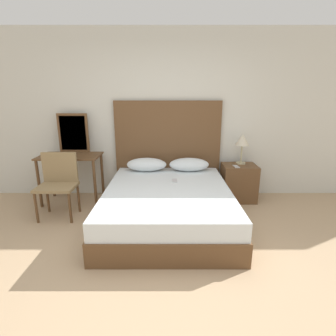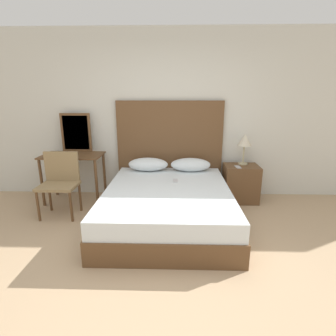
{
  "view_description": "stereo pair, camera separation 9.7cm",
  "coord_description": "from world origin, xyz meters",
  "px_view_note": "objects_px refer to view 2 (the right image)",
  "views": [
    {
      "loc": [
        0.11,
        -2.08,
        1.68
      ],
      "look_at": [
        0.11,
        1.29,
        0.74
      ],
      "focal_mm": 28.0,
      "sensor_mm": 36.0,
      "label": 1
    },
    {
      "loc": [
        0.21,
        -2.08,
        1.68
      ],
      "look_at": [
        0.11,
        1.29,
        0.74
      ],
      "focal_mm": 28.0,
      "sensor_mm": 36.0,
      "label": 2
    }
  ],
  "objects_px": {
    "vanity_desk": "(73,163)",
    "table_lamp": "(245,141)",
    "bed": "(168,205)",
    "chair": "(60,179)",
    "phone_on_bed": "(175,181)",
    "nightstand": "(241,183)",
    "phone_on_nightstand": "(238,167)"
  },
  "relations": [
    {
      "from": "chair",
      "to": "vanity_desk",
      "type": "bearing_deg",
      "value": 89.22
    },
    {
      "from": "phone_on_bed",
      "to": "chair",
      "type": "relative_size",
      "value": 0.17
    },
    {
      "from": "bed",
      "to": "vanity_desk",
      "type": "bearing_deg",
      "value": 154.58
    },
    {
      "from": "nightstand",
      "to": "chair",
      "type": "relative_size",
      "value": 0.66
    },
    {
      "from": "table_lamp",
      "to": "phone_on_nightstand",
      "type": "distance_m",
      "value": 0.44
    },
    {
      "from": "vanity_desk",
      "to": "table_lamp",
      "type": "bearing_deg",
      "value": 3.11
    },
    {
      "from": "bed",
      "to": "nightstand",
      "type": "bearing_deg",
      "value": 34.34
    },
    {
      "from": "phone_on_bed",
      "to": "table_lamp",
      "type": "height_order",
      "value": "table_lamp"
    },
    {
      "from": "phone_on_bed",
      "to": "chair",
      "type": "xyz_separation_m",
      "value": [
        -1.64,
        -0.08,
        0.03
      ]
    },
    {
      "from": "phone_on_bed",
      "to": "chair",
      "type": "bearing_deg",
      "value": -177.32
    },
    {
      "from": "nightstand",
      "to": "table_lamp",
      "type": "height_order",
      "value": "table_lamp"
    },
    {
      "from": "bed",
      "to": "chair",
      "type": "bearing_deg",
      "value": 171.53
    },
    {
      "from": "phone_on_bed",
      "to": "nightstand",
      "type": "bearing_deg",
      "value": 24.59
    },
    {
      "from": "phone_on_nightstand",
      "to": "vanity_desk",
      "type": "distance_m",
      "value": 2.61
    },
    {
      "from": "phone_on_bed",
      "to": "chair",
      "type": "height_order",
      "value": "chair"
    },
    {
      "from": "chair",
      "to": "table_lamp",
      "type": "bearing_deg",
      "value": 13.33
    },
    {
      "from": "phone_on_nightstand",
      "to": "vanity_desk",
      "type": "relative_size",
      "value": 0.17
    },
    {
      "from": "nightstand",
      "to": "table_lamp",
      "type": "bearing_deg",
      "value": 68.35
    },
    {
      "from": "vanity_desk",
      "to": "chair",
      "type": "bearing_deg",
      "value": -90.78
    },
    {
      "from": "phone_on_bed",
      "to": "phone_on_nightstand",
      "type": "distance_m",
      "value": 1.05
    },
    {
      "from": "phone_on_bed",
      "to": "nightstand",
      "type": "xyz_separation_m",
      "value": [
        1.06,
        0.49,
        -0.2
      ]
    },
    {
      "from": "phone_on_bed",
      "to": "phone_on_nightstand",
      "type": "bearing_deg",
      "value": 21.26
    },
    {
      "from": "table_lamp",
      "to": "chair",
      "type": "bearing_deg",
      "value": -166.67
    },
    {
      "from": "bed",
      "to": "nightstand",
      "type": "distance_m",
      "value": 1.41
    },
    {
      "from": "vanity_desk",
      "to": "chair",
      "type": "height_order",
      "value": "chair"
    },
    {
      "from": "phone_on_nightstand",
      "to": "vanity_desk",
      "type": "height_order",
      "value": "vanity_desk"
    },
    {
      "from": "chair",
      "to": "bed",
      "type": "bearing_deg",
      "value": -8.47
    },
    {
      "from": "bed",
      "to": "vanity_desk",
      "type": "distance_m",
      "value": 1.75
    },
    {
      "from": "bed",
      "to": "phone_on_nightstand",
      "type": "distance_m",
      "value": 1.32
    },
    {
      "from": "phone_on_bed",
      "to": "table_lamp",
      "type": "xyz_separation_m",
      "value": [
        1.1,
        0.57,
        0.48
      ]
    },
    {
      "from": "bed",
      "to": "phone_on_bed",
      "type": "height_order",
      "value": "phone_on_bed"
    },
    {
      "from": "table_lamp",
      "to": "vanity_desk",
      "type": "bearing_deg",
      "value": -176.89
    }
  ]
}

